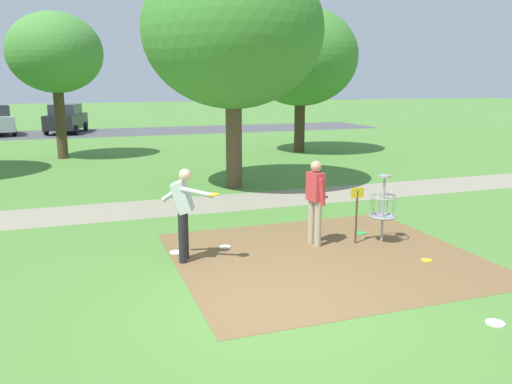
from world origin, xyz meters
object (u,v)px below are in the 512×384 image
disc_golf_basket (380,206)px  frisbee_far_left (495,323)px  tree_mid_left (301,57)px  frisbee_near_basket (427,260)px  frisbee_mid_grass (176,252)px  player_foreground_watching (315,198)px  tree_near_left (55,53)px  frisbee_by_tee (360,233)px  player_throwing (184,208)px  parked_car_center_left (66,119)px  frisbee_far_right (225,247)px  tree_near_right (233,31)px

disc_golf_basket → frisbee_far_left: bearing=-97.9°
tree_mid_left → frisbee_near_basket: bearing=-105.1°
tree_mid_left → frisbee_far_left: bearing=-105.3°
frisbee_mid_grass → player_foreground_watching: bearing=-8.8°
disc_golf_basket → tree_mid_left: 14.36m
player_foreground_watching → tree_near_left: bearing=108.9°
frisbee_far_left → tree_mid_left: size_ratio=0.04×
frisbee_near_basket → frisbee_by_tee: size_ratio=0.81×
frisbee_near_basket → frisbee_far_left: size_ratio=0.79×
player_foreground_watching → frisbee_by_tee: size_ratio=6.88×
player_throwing → player_foreground_watching: bearing=1.5°
disc_golf_basket → parked_car_center_left: 27.38m
frisbee_by_tee → parked_car_center_left: (-6.18, 26.00, 0.91)m
player_throwing → frisbee_near_basket: (4.18, -1.48, -0.98)m
player_throwing → frisbee_far_left: (3.46, -3.88, -0.98)m
frisbee_far_right → parked_car_center_left: 26.15m
disc_golf_basket → player_throwing: (-3.96, 0.20, 0.23)m
player_foreground_watching → frisbee_by_tee: (1.29, 0.39, -0.96)m
player_foreground_watching → tree_near_right: 7.12m
player_foreground_watching → parked_car_center_left: 26.84m
frisbee_far_right → tree_near_left: size_ratio=0.04×
player_throwing → tree_near_right: (2.82, 6.16, 3.68)m
player_foreground_watching → frisbee_near_basket: bearing=-45.3°
player_foreground_watching → tree_near_left: tree_near_left is taller
player_foreground_watching → frisbee_mid_grass: bearing=171.2°
frisbee_far_left → frisbee_far_right: same height
frisbee_by_tee → tree_mid_left: (4.17, 12.62, 4.30)m
disc_golf_basket → frisbee_mid_grass: 4.16m
disc_golf_basket → frisbee_far_right: size_ratio=6.17×
frisbee_mid_grass → tree_near_right: bearing=63.0°
frisbee_mid_grass → frisbee_far_left: 5.62m
frisbee_far_right → frisbee_far_left: bearing=-59.8°
parked_car_center_left → frisbee_far_right: bearing=-83.1°
frisbee_mid_grass → disc_golf_basket: bearing=-9.8°
frisbee_near_basket → frisbee_far_left: (-0.72, -2.41, 0.00)m
player_foreground_watching → tree_near_left: 15.66m
player_foreground_watching → frisbee_by_tee: player_foreground_watching is taller
player_throwing → frisbee_far_right: bearing=29.6°
frisbee_far_right → tree_near_right: bearing=71.2°
disc_golf_basket → tree_near_left: size_ratio=0.23×
player_foreground_watching → player_throwing: same height
frisbee_mid_grass → tree_mid_left: size_ratio=0.04×
frisbee_mid_grass → tree_near_left: (-2.23, 14.04, 4.35)m
frisbee_far_left → frisbee_far_right: size_ratio=1.13×
frisbee_near_basket → frisbee_mid_grass: 4.68m
frisbee_mid_grass → frisbee_far_left: bearing=-51.1°
tree_near_right → parked_car_center_left: size_ratio=1.54×
tree_near_right → parked_car_center_left: bearing=104.0°
frisbee_near_basket → tree_mid_left: (3.93, 14.56, 4.30)m
frisbee_near_basket → frisbee_by_tee: (-0.24, 1.93, 0.00)m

